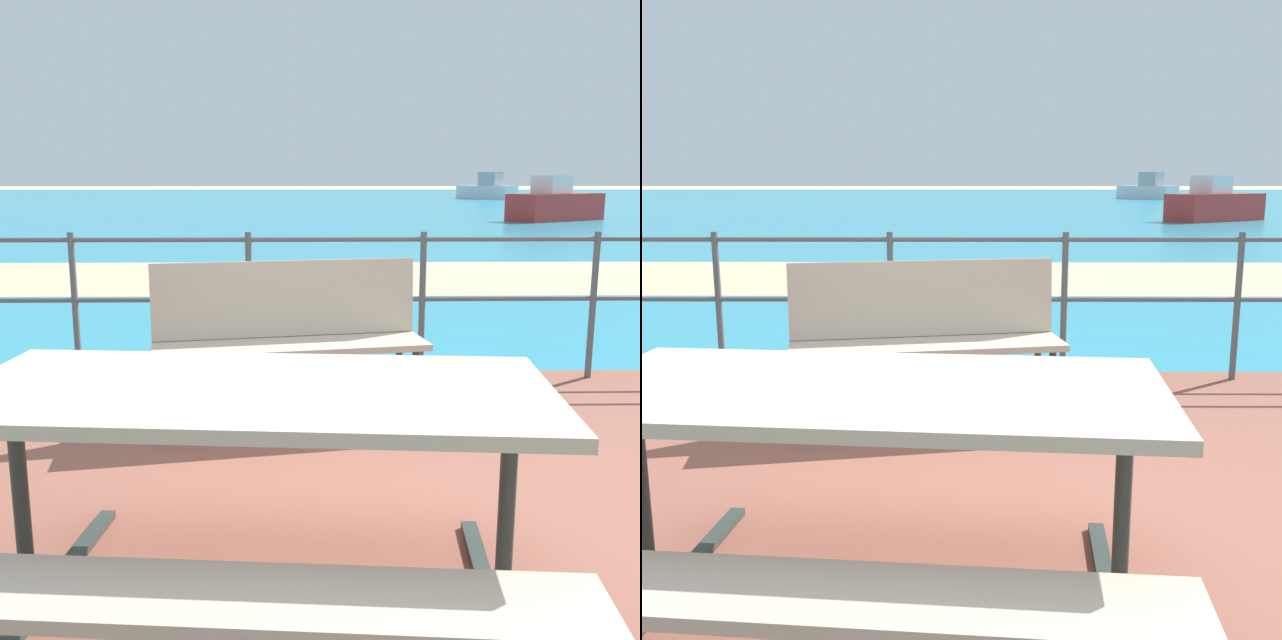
{
  "view_description": "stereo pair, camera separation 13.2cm",
  "coord_description": "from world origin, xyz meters",
  "views": [
    {
      "loc": [
        -0.21,
        -2.42,
        1.44
      ],
      "look_at": [
        -0.11,
        2.53,
        0.45
      ],
      "focal_mm": 40.4,
      "sensor_mm": 36.0,
      "label": 1
    },
    {
      "loc": [
        -0.08,
        -2.42,
        1.44
      ],
      "look_at": [
        -0.11,
        2.53,
        0.45
      ],
      "focal_mm": 40.4,
      "sensor_mm": 36.0,
      "label": 2
    }
  ],
  "objects": [
    {
      "name": "patio_paving",
      "position": [
        0.0,
        0.0,
        0.03
      ],
      "size": [
        6.4,
        5.2,
        0.06
      ],
      "primitive_type": "cube",
      "color": "brown",
      "rests_on": "ground"
    },
    {
      "name": "sea_water",
      "position": [
        0.0,
        40.0,
        0.01
      ],
      "size": [
        90.0,
        90.0,
        0.01
      ],
      "primitive_type": "cube",
      "color": "teal",
      "rests_on": "ground"
    },
    {
      "name": "boat_mid",
      "position": [
        8.33,
        21.92,
        0.54
      ],
      "size": [
        3.99,
        3.07,
        1.49
      ],
      "rotation": [
        0.0,
        0.0,
        0.57
      ],
      "color": "red",
      "rests_on": "sea_water"
    },
    {
      "name": "picnic_table",
      "position": [
        -0.36,
        -0.41,
        0.67
      ],
      "size": [
        1.82,
        1.54,
        0.79
      ],
      "rotation": [
        0.0,
        0.0,
        -0.09
      ],
      "color": "tan",
      "rests_on": "patio_paving"
    },
    {
      "name": "park_bench",
      "position": [
        -0.31,
        1.53,
        0.62
      ],
      "size": [
        1.56,
        0.67,
        0.92
      ],
      "rotation": [
        0.0,
        0.0,
        0.17
      ],
      "color": "tan",
      "rests_on": "patio_paving"
    },
    {
      "name": "ground_plane",
      "position": [
        0.0,
        0.0,
        0.0
      ],
      "size": [
        240.0,
        240.0,
        0.0
      ],
      "primitive_type": "plane",
      "color": "tan"
    },
    {
      "name": "beach_strip",
      "position": [
        0.0,
        8.04,
        0.01
      ],
      "size": [
        54.02,
        3.87,
        0.01
      ],
      "primitive_type": "cube",
      "rotation": [
        0.0,
        0.0,
        -0.01
      ],
      "color": "tan",
      "rests_on": "ground"
    },
    {
      "name": "railing_fence",
      "position": [
        0.0,
        2.41,
        0.7
      ],
      "size": [
        5.94,
        0.04,
        1.02
      ],
      "color": "#4C5156",
      "rests_on": "patio_paving"
    },
    {
      "name": "boat_far",
      "position": [
        12.05,
        46.75,
        0.61
      ],
      "size": [
        3.45,
        5.0,
        1.78
      ],
      "rotation": [
        0.0,
        0.0,
        2.09
      ],
      "color": "silver",
      "rests_on": "sea_water"
    }
  ]
}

